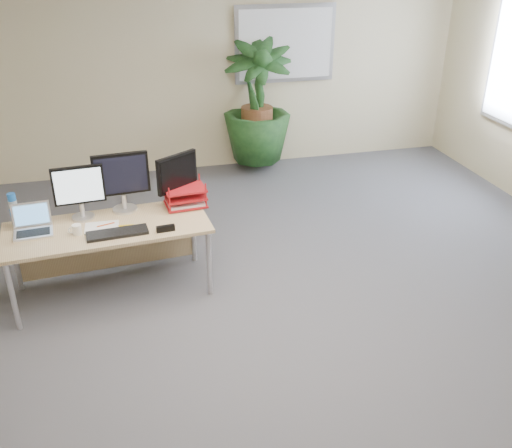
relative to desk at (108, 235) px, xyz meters
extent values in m
plane|color=#494A4E|center=(1.14, -1.30, -0.50)|extent=(8.00, 8.00, 0.00)
cube|color=#CBBB8F|center=(1.14, 2.70, 0.85)|extent=(7.00, 0.04, 2.70)
cube|color=#ACADB1|center=(2.34, 2.67, 1.05)|extent=(1.30, 0.03, 0.95)
cube|color=white|center=(2.34, 2.65, 1.05)|extent=(1.20, 0.01, 0.85)
cube|color=tan|center=(0.01, -0.09, 0.11)|extent=(1.70, 0.82, 0.03)
cube|color=tan|center=(-0.02, 0.23, -0.20)|extent=(1.55, 0.14, 0.48)
cylinder|color=silver|center=(-0.74, -0.45, -0.20)|extent=(0.04, 0.04, 0.60)
cylinder|color=silver|center=(0.80, -0.32, -0.20)|extent=(0.04, 0.04, 0.60)
cylinder|color=silver|center=(-0.79, 0.15, -0.20)|extent=(0.04, 0.04, 0.60)
cylinder|color=silver|center=(0.76, 0.27, -0.20)|extent=(0.04, 0.04, 0.60)
imported|color=#133515|center=(1.91, 2.40, 0.25)|extent=(1.01, 1.01, 1.50)
cylinder|color=silver|center=(-0.18, 0.12, 0.14)|extent=(0.19, 0.19, 0.02)
cylinder|color=silver|center=(-0.18, 0.12, 0.21)|extent=(0.04, 0.04, 0.11)
cube|color=black|center=(-0.18, 0.12, 0.43)|extent=(0.42, 0.07, 0.32)
cube|color=white|center=(-0.18, 0.09, 0.43)|extent=(0.38, 0.04, 0.28)
cylinder|color=silver|center=(0.16, 0.19, 0.14)|extent=(0.21, 0.21, 0.02)
cylinder|color=silver|center=(0.16, 0.19, 0.21)|extent=(0.04, 0.04, 0.13)
cube|color=black|center=(0.16, 0.19, 0.47)|extent=(0.47, 0.08, 0.36)
cube|color=black|center=(0.17, 0.16, 0.47)|extent=(0.42, 0.04, 0.32)
cylinder|color=silver|center=(0.63, 0.20, 0.14)|extent=(0.19, 0.19, 0.02)
cylinder|color=silver|center=(0.63, 0.20, 0.21)|extent=(0.04, 0.04, 0.11)
cube|color=black|center=(0.63, 0.20, 0.43)|extent=(0.37, 0.26, 0.32)
cube|color=black|center=(0.65, 0.18, 0.43)|extent=(0.32, 0.21, 0.28)
cube|color=silver|center=(-0.57, -0.08, 0.14)|extent=(0.31, 0.23, 0.02)
cube|color=black|center=(-0.57, -0.09, 0.15)|extent=(0.26, 0.16, 0.00)
cube|color=silver|center=(-0.58, 0.05, 0.25)|extent=(0.30, 0.08, 0.20)
cube|color=#5DA5EF|center=(-0.58, 0.04, 0.25)|extent=(0.26, 0.06, 0.16)
cube|color=black|center=(0.09, -0.26, 0.14)|extent=(0.49, 0.20, 0.03)
cylinder|color=white|center=(-0.22, -0.17, 0.17)|extent=(0.07, 0.07, 0.08)
torus|color=white|center=(-0.27, -0.17, 0.17)|extent=(0.06, 0.02, 0.06)
cube|color=white|center=(-0.03, -0.11, 0.14)|extent=(0.28, 0.21, 0.01)
cylinder|color=#D24C17|center=(0.00, -0.09, 0.15)|extent=(0.14, 0.05, 0.01)
cylinder|color=yellow|center=(0.16, -0.13, 0.14)|extent=(0.12, 0.03, 0.02)
cylinder|color=#ABBCC9|center=(-0.71, 0.12, 0.24)|extent=(0.07, 0.07, 0.22)
cylinder|color=blue|center=(-0.71, 0.12, 0.38)|extent=(0.07, 0.07, 0.06)
cylinder|color=blue|center=(-0.71, 0.12, 0.25)|extent=(0.07, 0.07, 0.07)
cube|color=#A71419|center=(0.69, 0.15, 0.15)|extent=(0.37, 0.29, 0.02)
cube|color=#A71419|center=(0.69, 0.15, 0.22)|extent=(0.37, 0.29, 0.02)
cube|color=#A71419|center=(0.69, 0.15, 0.29)|extent=(0.37, 0.29, 0.02)
cube|color=white|center=(0.69, 0.15, 0.16)|extent=(0.33, 0.26, 0.02)
cube|color=black|center=(0.46, -0.29, 0.15)|extent=(0.15, 0.05, 0.05)
camera|label=1|loc=(0.18, -4.42, 2.26)|focal=40.00mm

